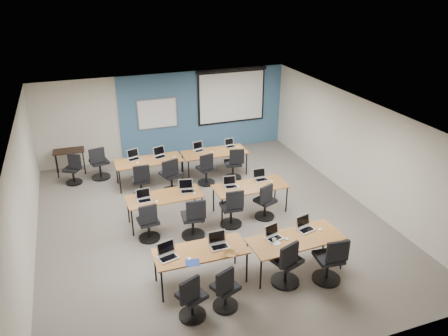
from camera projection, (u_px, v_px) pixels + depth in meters
name	position (u px, v px, depth m)	size (l,w,h in m)	color
floor	(211.00, 221.00, 10.68)	(8.00, 9.00, 0.02)	#6B6354
ceiling	(209.00, 115.00, 9.55)	(8.00, 9.00, 0.02)	white
wall_back	(166.00, 115.00, 13.96)	(8.00, 0.04, 2.70)	beige
wall_front	(308.00, 295.00, 6.27)	(8.00, 0.04, 2.70)	beige
wall_left	(24.00, 199.00, 8.88)	(0.04, 9.00, 2.70)	beige
wall_right	(356.00, 149.00, 11.35)	(0.04, 9.00, 2.70)	beige
blue_accent_panel	(204.00, 111.00, 14.32)	(5.50, 0.04, 2.70)	#3D5977
whiteboard	(157.00, 114.00, 13.76)	(1.28, 0.03, 0.98)	#9EA5AF
projector_screen	(232.00, 93.00, 14.34)	(2.40, 0.10, 1.82)	black
training_table_front_left	(201.00, 253.00, 8.33)	(1.79, 0.75, 0.73)	#995E35
training_table_front_right	(296.00, 240.00, 8.70)	(1.92, 0.80, 0.73)	olive
training_table_mid_left	(164.00, 198.00, 10.33)	(1.79, 0.74, 0.73)	#AA6F30
training_table_mid_right	(250.00, 187.00, 10.81)	(1.84, 0.77, 0.73)	brown
training_table_back_left	(149.00, 162.00, 12.25)	(1.86, 0.78, 0.73)	olive
training_table_back_right	(214.00, 153.00, 12.81)	(1.90, 0.79, 0.73)	brown
laptop_0	(167.00, 254.00, 8.11)	(0.36, 0.31, 0.27)	#A0A0AB
mouse_0	(189.00, 259.00, 8.06)	(0.06, 0.10, 0.04)	white
task_chair_0	(192.00, 301.00, 7.54)	(0.52, 0.49, 0.97)	black
laptop_1	(218.00, 243.00, 8.43)	(0.36, 0.31, 0.27)	silver
mouse_1	(236.00, 252.00, 8.25)	(0.06, 0.09, 0.03)	white
task_chair_1	(225.00, 292.00, 7.76)	(0.49, 0.47, 0.95)	black
laptop_2	(273.00, 235.00, 8.69)	(0.33, 0.28, 0.25)	silver
mouse_2	(287.00, 239.00, 8.65)	(0.06, 0.10, 0.04)	white
task_chair_2	(287.00, 266.00, 8.36)	(0.58, 0.56, 1.03)	black
laptop_3	(305.00, 226.00, 8.98)	(0.35, 0.30, 0.26)	silver
mouse_3	(320.00, 229.00, 8.96)	(0.07, 0.11, 0.04)	white
task_chair_3	(330.00, 263.00, 8.44)	(0.56, 0.56, 1.03)	black
laptop_4	(144.00, 198.00, 10.10)	(0.33, 0.28, 0.25)	silver
mouse_4	(157.00, 202.00, 10.04)	(0.06, 0.10, 0.04)	white
task_chair_4	(149.00, 225.00, 9.76)	(0.49, 0.49, 0.97)	black
laptop_5	(187.00, 188.00, 10.52)	(0.35, 0.30, 0.27)	#A1A0AD
mouse_5	(195.00, 193.00, 10.40)	(0.06, 0.09, 0.03)	white
task_chair_5	(194.00, 221.00, 9.86)	(0.54, 0.54, 1.02)	black
laptop_6	(231.00, 184.00, 10.74)	(0.32, 0.27, 0.25)	silver
mouse_6	(238.00, 187.00, 10.73)	(0.06, 0.10, 0.03)	white
task_chair_6	(232.00, 211.00, 10.30)	(0.53, 0.53, 1.01)	black
laptop_7	(260.00, 177.00, 11.10)	(0.35, 0.29, 0.26)	#B5B5B9
mouse_7	(272.00, 181.00, 10.98)	(0.06, 0.10, 0.04)	white
task_chair_7	(265.00, 204.00, 10.62)	(0.51, 0.49, 0.97)	black
laptop_8	(133.00, 157.00, 12.29)	(0.35, 0.29, 0.26)	silver
mouse_8	(138.00, 163.00, 12.04)	(0.07, 0.11, 0.04)	white
task_chair_8	(141.00, 183.00, 11.61)	(0.52, 0.52, 1.00)	black
laptop_9	(160.00, 154.00, 12.44)	(0.36, 0.30, 0.27)	#B4B3BA
mouse_9	(174.00, 157.00, 12.40)	(0.06, 0.09, 0.03)	white
task_chair_9	(171.00, 178.00, 11.84)	(0.59, 0.58, 1.05)	black
laptop_10	(199.00, 148.00, 12.86)	(0.33, 0.28, 0.25)	#BAB9C1
mouse_10	(212.00, 152.00, 12.74)	(0.06, 0.10, 0.03)	white
task_chair_10	(206.00, 171.00, 12.32)	(0.50, 0.50, 0.98)	black
laptop_11	(230.00, 145.00, 13.16)	(0.30, 0.26, 0.23)	#A9A9AA
mouse_11	(238.00, 147.00, 13.09)	(0.06, 0.10, 0.03)	white
task_chair_11	(234.00, 166.00, 12.62)	(0.51, 0.51, 0.99)	black
blue_mousepad	(192.00, 263.00, 7.97)	(0.26, 0.22, 0.01)	navy
snack_bowl	(230.00, 254.00, 8.15)	(0.29, 0.29, 0.07)	brown
snack_plate	(276.00, 243.00, 8.53)	(0.17, 0.17, 0.01)	white
coffee_cup	(274.00, 240.00, 8.55)	(0.06, 0.06, 0.06)	white
utility_table	(69.00, 153.00, 12.88)	(0.89, 0.49, 0.75)	black
spare_chair_a	(99.00, 165.00, 12.65)	(0.54, 0.54, 1.02)	black
spare_chair_b	(74.00, 171.00, 12.36)	(0.51, 0.46, 0.95)	black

